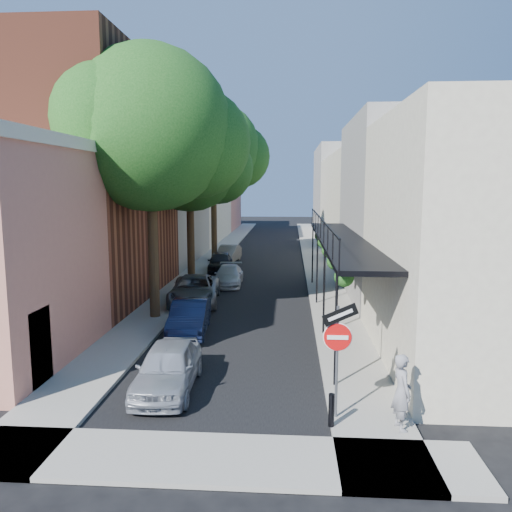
% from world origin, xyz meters
% --- Properties ---
extents(ground, '(160.00, 160.00, 0.00)m').
position_xyz_m(ground, '(0.00, 0.00, 0.00)').
color(ground, black).
rests_on(ground, ground).
extents(road_surface, '(6.00, 64.00, 0.01)m').
position_xyz_m(road_surface, '(0.00, 30.00, 0.01)').
color(road_surface, black).
rests_on(road_surface, ground).
extents(sidewalk_left, '(2.00, 64.00, 0.12)m').
position_xyz_m(sidewalk_left, '(-4.00, 30.00, 0.06)').
color(sidewalk_left, gray).
rests_on(sidewalk_left, ground).
extents(sidewalk_right, '(2.00, 64.00, 0.12)m').
position_xyz_m(sidewalk_right, '(4.00, 30.00, 0.06)').
color(sidewalk_right, gray).
rests_on(sidewalk_right, ground).
extents(sidewalk_cross, '(12.00, 2.00, 0.12)m').
position_xyz_m(sidewalk_cross, '(0.00, -1.00, 0.06)').
color(sidewalk_cross, gray).
rests_on(sidewalk_cross, ground).
extents(buildings_left, '(10.10, 59.10, 12.00)m').
position_xyz_m(buildings_left, '(-9.30, 28.76, 4.94)').
color(buildings_left, tan).
rests_on(buildings_left, ground).
extents(buildings_right, '(9.80, 55.00, 10.00)m').
position_xyz_m(buildings_right, '(8.99, 29.49, 4.42)').
color(buildings_right, beige).
rests_on(buildings_right, ground).
extents(sign_post, '(0.89, 0.17, 2.99)m').
position_xyz_m(sign_post, '(3.16, 0.97, 2.04)').
color(sign_post, '#595B60').
rests_on(sign_post, ground).
extents(bollard, '(0.14, 0.14, 0.80)m').
position_xyz_m(bollard, '(3.00, 0.50, 0.52)').
color(bollard, black).
rests_on(bollard, sidewalk_right).
extents(oak_near, '(7.48, 6.80, 11.42)m').
position_xyz_m(oak_near, '(-3.37, 10.26, 7.88)').
color(oak_near, '#322114').
rests_on(oak_near, ground).
extents(oak_mid, '(6.60, 6.00, 10.20)m').
position_xyz_m(oak_mid, '(-3.42, 18.23, 7.06)').
color(oak_mid, '#322114').
rests_on(oak_mid, ground).
extents(oak_far, '(7.70, 7.00, 11.90)m').
position_xyz_m(oak_far, '(-3.35, 27.27, 8.26)').
color(oak_far, '#322114').
rests_on(oak_far, ground).
extents(parked_car_a, '(1.71, 3.96, 1.33)m').
position_xyz_m(parked_car_a, '(-1.40, 2.59, 0.67)').
color(parked_car_a, '#9197A1').
rests_on(parked_car_a, ground).
extents(parked_car_b, '(1.66, 4.00, 1.29)m').
position_xyz_m(parked_car_b, '(-1.88, 8.02, 0.64)').
color(parked_car_b, '#121A38').
rests_on(parked_car_b, ground).
extents(parked_car_c, '(2.73, 5.10, 1.36)m').
position_xyz_m(parked_car_c, '(-2.60, 12.78, 0.68)').
color(parked_car_c, '#5B5E63').
rests_on(parked_car_c, ground).
extents(parked_car_d, '(1.71, 3.92, 1.12)m').
position_xyz_m(parked_car_d, '(-1.52, 17.46, 0.56)').
color(parked_car_d, silver).
rests_on(parked_car_d, ground).
extents(parked_car_e, '(2.05, 4.15, 1.36)m').
position_xyz_m(parked_car_e, '(-2.60, 21.69, 0.68)').
color(parked_car_e, black).
rests_on(parked_car_e, ground).
extents(parked_car_f, '(1.67, 3.91, 1.25)m').
position_xyz_m(parked_car_f, '(-2.60, 26.06, 0.63)').
color(parked_car_f, gray).
rests_on(parked_car_f, ground).
extents(pedestrian, '(0.55, 0.73, 1.80)m').
position_xyz_m(pedestrian, '(4.60, 0.50, 1.02)').
color(pedestrian, gray).
rests_on(pedestrian, sidewalk_right).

